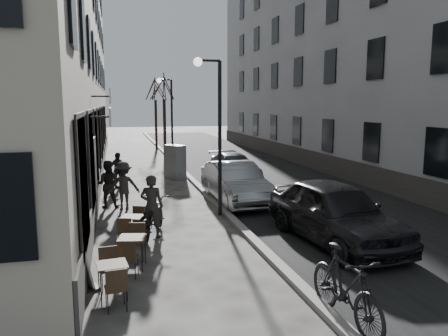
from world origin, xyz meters
name	(u,v)px	position (x,y,z in m)	size (l,w,h in m)	color
ground	(290,289)	(0.00, 0.00, 0.00)	(120.00, 120.00, 0.00)	#32302E
road	(244,168)	(3.85, 16.00, 0.00)	(7.30, 60.00, 0.00)	black
kerb	(181,169)	(0.20, 16.00, 0.06)	(0.25, 60.00, 0.12)	slate
building_left	(55,16)	(-6.00, 16.50, 8.00)	(4.00, 35.00, 16.00)	#9E9784
building_right	(335,29)	(9.50, 16.50, 8.00)	(4.00, 35.00, 16.00)	gray
streetlamp_near	(215,119)	(-0.17, 6.00, 3.16)	(0.90, 0.28, 5.09)	black
streetlamp_far	(169,112)	(-0.17, 18.00, 3.16)	(0.90, 0.28, 5.09)	black
tree_near	(164,87)	(-0.10, 21.00, 4.66)	(2.40, 2.40, 5.70)	black
tree_far	(155,90)	(-0.10, 27.00, 4.66)	(2.40, 2.40, 5.70)	black
bistro_set_a	(112,277)	(-3.44, 0.45, 0.42)	(0.62, 1.40, 0.81)	#2E2014
bistro_set_b	(133,249)	(-3.00, 1.95, 0.44)	(0.70, 1.48, 0.85)	#2E2014
bistro_set_c	(132,226)	(-2.92, 3.93, 0.41)	(0.81, 1.40, 0.80)	#2E2014
sign_board	(83,265)	(-4.02, 1.13, 0.47)	(0.64, 0.74, 1.15)	black
utility_cabinet	(175,162)	(-0.48, 13.42, 0.82)	(0.60, 1.10, 1.65)	slate
bicycle	(152,218)	(-2.38, 4.13, 0.54)	(0.72, 2.05, 1.08)	black
cyclist_rider	(152,206)	(-2.38, 4.13, 0.88)	(0.64, 0.42, 1.76)	black
pedestrian_near	(108,184)	(-3.60, 8.03, 0.84)	(0.82, 0.64, 1.69)	black
pedestrian_mid	(124,186)	(-3.05, 7.63, 0.84)	(1.08, 0.62, 1.68)	#292624
pedestrian_far	(118,170)	(-3.22, 11.68, 0.78)	(0.91, 0.38, 1.56)	black
car_near	(335,212)	(2.30, 2.50, 0.83)	(1.95, 4.85, 1.65)	black
car_mid	(235,183)	(1.00, 7.69, 0.74)	(1.57, 4.51, 1.49)	gray
car_far	(234,167)	(2.30, 12.56, 0.61)	(1.72, 4.22, 1.23)	#32353B
moped	(346,287)	(0.35, -1.50, 0.65)	(0.61, 2.15, 1.29)	black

